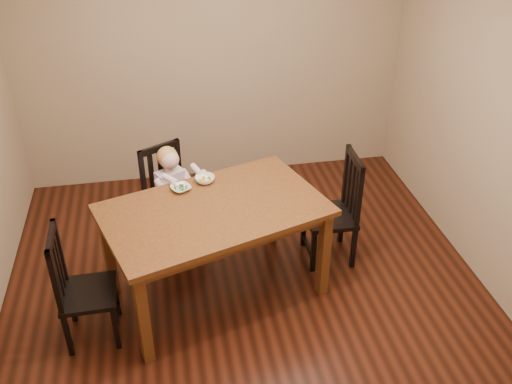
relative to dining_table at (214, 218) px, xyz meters
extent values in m
cube|color=#40190D|center=(0.24, 0.00, -0.74)|extent=(4.00, 4.00, 0.01)
cube|color=#A08565|center=(0.24, 2.00, 0.61)|extent=(4.00, 0.01, 2.70)
cube|color=#A08565|center=(0.24, -2.00, 0.61)|extent=(4.00, 0.01, 2.70)
cube|color=#A08565|center=(2.24, 0.00, 0.61)|extent=(0.01, 4.00, 2.70)
cube|color=#472710|center=(0.00, 0.00, 0.08)|extent=(1.91, 1.48, 0.04)
cube|color=#472710|center=(0.00, 0.00, 0.01)|extent=(1.74, 1.31, 0.09)
cube|color=#472710|center=(-0.59, -0.64, -0.34)|extent=(0.10, 0.10, 0.79)
cube|color=#472710|center=(0.85, -0.17, -0.34)|extent=(0.10, 0.10, 0.79)
cube|color=#472710|center=(-0.85, 0.17, -0.34)|extent=(0.10, 0.10, 0.79)
cube|color=#472710|center=(0.59, 0.64, -0.34)|extent=(0.10, 0.10, 0.79)
cube|color=black|center=(-0.29, 0.70, -0.33)|extent=(0.56, 0.55, 0.04)
cube|color=black|center=(-0.21, 0.93, -0.54)|extent=(0.05, 0.05, 0.39)
cube|color=black|center=(-0.54, 0.76, -0.54)|extent=(0.05, 0.05, 0.39)
cube|color=black|center=(-0.05, 0.63, -0.54)|extent=(0.05, 0.05, 0.39)
cube|color=black|center=(-0.37, 0.46, -0.54)|extent=(0.05, 0.05, 0.39)
cube|color=black|center=(-0.21, 0.93, -0.03)|extent=(0.05, 0.05, 0.55)
cube|color=black|center=(-0.54, 0.76, -0.03)|extent=(0.05, 0.05, 0.55)
cube|color=black|center=(-0.38, 0.85, 0.21)|extent=(0.37, 0.22, 0.06)
cube|color=black|center=(-0.29, 0.89, -0.06)|extent=(0.05, 0.04, 0.47)
cube|color=black|center=(-0.38, 0.85, -0.06)|extent=(0.05, 0.04, 0.47)
cube|color=black|center=(-0.46, 0.80, -0.06)|extent=(0.05, 0.04, 0.47)
cube|color=black|center=(-0.98, -0.31, -0.33)|extent=(0.40, 0.42, 0.04)
cube|color=black|center=(-1.15, -0.14, -0.55)|extent=(0.04, 0.04, 0.39)
cube|color=black|center=(-1.15, -0.50, -0.55)|extent=(0.04, 0.04, 0.39)
cube|color=black|center=(-0.81, -0.13, -0.55)|extent=(0.04, 0.04, 0.39)
cube|color=black|center=(-0.81, -0.49, -0.55)|extent=(0.04, 0.04, 0.39)
cube|color=black|center=(-1.15, -0.14, -0.05)|extent=(0.04, 0.04, 0.54)
cube|color=black|center=(-1.15, -0.50, -0.05)|extent=(0.04, 0.04, 0.54)
cube|color=black|center=(-1.15, -0.32, 0.20)|extent=(0.04, 0.40, 0.06)
cube|color=black|center=(-1.15, -0.22, -0.07)|extent=(0.02, 0.04, 0.46)
cube|color=black|center=(-1.15, -0.32, -0.07)|extent=(0.02, 0.04, 0.46)
cube|color=black|center=(-1.15, -0.41, -0.07)|extent=(0.02, 0.04, 0.46)
cube|color=black|center=(1.04, 0.29, -0.31)|extent=(0.43, 0.45, 0.04)
cube|color=black|center=(1.21, 0.10, -0.54)|extent=(0.04, 0.04, 0.41)
cube|color=black|center=(1.22, 0.48, -0.54)|extent=(0.04, 0.04, 0.41)
cube|color=black|center=(0.85, 0.11, -0.54)|extent=(0.04, 0.04, 0.41)
cube|color=black|center=(0.86, 0.49, -0.54)|extent=(0.04, 0.04, 0.41)
cube|color=black|center=(1.21, 0.10, -0.01)|extent=(0.04, 0.04, 0.57)
cube|color=black|center=(1.22, 0.48, -0.01)|extent=(0.04, 0.04, 0.57)
cube|color=black|center=(1.22, 0.29, 0.25)|extent=(0.05, 0.42, 0.06)
cube|color=black|center=(1.21, 0.19, -0.04)|extent=(0.02, 0.05, 0.49)
cube|color=black|center=(1.22, 0.29, -0.04)|extent=(0.02, 0.05, 0.49)
cube|color=black|center=(1.22, 0.39, -0.04)|extent=(0.02, 0.05, 0.49)
imported|color=white|center=(-0.23, 0.30, 0.12)|extent=(0.20, 0.20, 0.04)
imported|color=white|center=(-0.03, 0.39, 0.12)|extent=(0.19, 0.19, 0.05)
cube|color=silver|center=(-0.26, 0.27, 0.15)|extent=(0.08, 0.10, 0.05)
cube|color=silver|center=(-0.26, 0.27, 0.13)|extent=(0.04, 0.04, 0.01)
camera|label=1|loc=(-0.34, -3.63, 2.51)|focal=40.00mm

